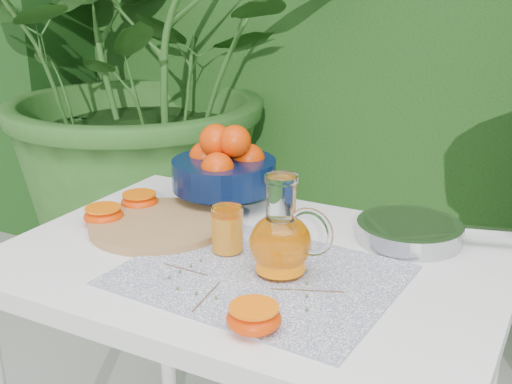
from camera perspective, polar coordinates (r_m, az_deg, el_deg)
The scene contains 10 objects.
potted_plant_left at distance 2.81m, azimuth -9.34°, elevation 11.28°, with size 1.86×1.86×1.86m, color #2E5A1E.
white_table at distance 1.35m, azimuth -0.40°, elevation -8.79°, with size 1.00×0.70×0.75m.
placemat at distance 1.22m, azimuth 0.30°, elevation -7.37°, with size 0.50×0.39×0.00m, color #0E174E.
cutting_board at distance 1.45m, azimuth -8.58°, elevation -2.89°, with size 0.31×0.31×0.02m, color #AB7B4D.
fruit_bowl at distance 1.57m, azimuth -2.82°, elevation 2.22°, with size 0.32×0.32×0.20m.
juice_pitcher at distance 1.20m, azimuth 2.30°, elevation -4.31°, with size 0.17×0.13×0.19m.
juice_tumbler at distance 1.30m, azimuth -2.57°, elevation -3.44°, with size 0.08×0.08×0.10m.
saute_pan at distance 1.41m, azimuth 13.60°, elevation -3.38°, with size 0.41×0.28×0.04m.
orange_halves at distance 1.36m, azimuth -8.91°, elevation -3.91°, with size 0.63×0.47×0.04m.
thyme_sprigs at distance 1.18m, azimuth -1.91°, elevation -8.23°, with size 0.35×0.23×0.01m.
Camera 1 is at (0.71, -0.97, 1.30)m, focal length 45.00 mm.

